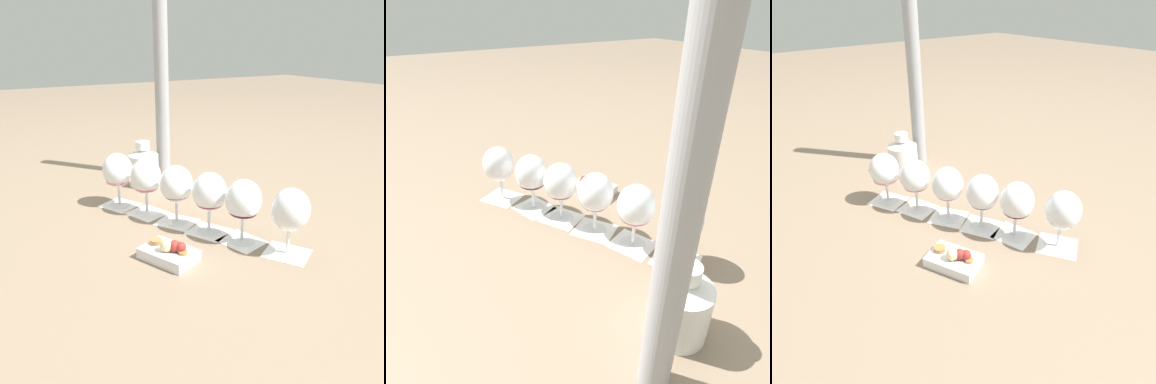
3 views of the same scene
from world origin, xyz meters
The scene contains 16 objects.
ground_plane centered at (0.00, 0.00, 0.00)m, with size 8.00×8.00×0.00m, color #7F6B56.
tasting_card_0 centered at (-0.26, -0.12, 0.00)m, with size 0.14×0.14×0.00m.
tasting_card_1 centered at (-0.16, -0.07, 0.00)m, with size 0.14×0.13×0.00m.
tasting_card_2 centered at (-0.05, -0.02, 0.00)m, with size 0.14×0.14×0.00m.
tasting_card_3 centered at (0.05, 0.03, 0.00)m, with size 0.14×0.14×0.00m.
tasting_card_4 centered at (0.15, 0.07, 0.00)m, with size 0.13×0.12×0.00m.
tasting_card_5 centered at (0.26, 0.13, 0.00)m, with size 0.14×0.14×0.00m.
wine_glass_0 centered at (-0.26, -0.12, 0.11)m, with size 0.10×0.10×0.17m.
wine_glass_1 centered at (-0.16, -0.07, 0.11)m, with size 0.10×0.10×0.17m.
wine_glass_2 centered at (-0.05, -0.02, 0.11)m, with size 0.10×0.10×0.17m.
wine_glass_3 centered at (0.05, 0.03, 0.11)m, with size 0.10×0.10×0.17m.
wine_glass_4 centered at (0.15, 0.07, 0.11)m, with size 0.10×0.10×0.17m.
wine_glass_5 centered at (0.26, 0.13, 0.11)m, with size 0.10×0.10×0.17m.
ceramic_vase centered at (-0.41, 0.03, 0.07)m, with size 0.11×0.11×0.17m.
snack_dish centered at (0.14, -0.14, 0.02)m, with size 0.16×0.14×0.06m.
umbrella_pole centered at (-0.46, 0.14, 0.37)m, with size 0.05×0.05×0.74m.
Camera 3 is at (0.68, -0.55, 0.62)m, focal length 32.00 mm.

